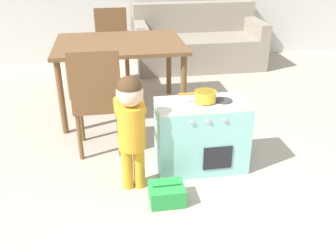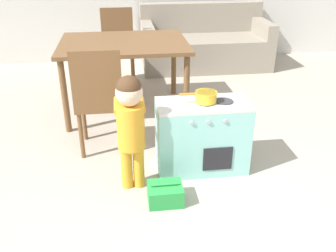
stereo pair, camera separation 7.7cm
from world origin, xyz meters
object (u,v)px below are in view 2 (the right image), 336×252
object	(u,v)px
child_figure	(130,119)
couch	(204,44)
dining_chair_near	(99,99)
toy_pot	(206,96)
dining_chair_far	(118,46)
toy_basket	(165,194)
play_kitchen	(202,136)
dining_table	(124,50)

from	to	relation	value
child_figure	couch	xyz separation A→B (m)	(1.12, 2.79, -0.24)
dining_chair_near	couch	distance (m)	2.64
toy_pot	dining_chair_far	bearing A→B (deg)	106.77
child_figure	couch	bearing A→B (deg)	68.04
toy_pot	dining_chair_far	distance (m)	2.11
toy_pot	couch	world-z (taller)	couch
toy_basket	dining_chair_near	xyz separation A→B (m)	(-0.44, 0.75, 0.40)
play_kitchen	dining_table	xyz separation A→B (m)	(-0.54, 1.18, 0.37)
toy_pot	dining_chair_near	world-z (taller)	dining_chair_near
play_kitchen	dining_chair_far	xyz separation A→B (m)	(-0.59, 2.02, 0.19)
couch	dining_table	bearing A→B (deg)	-128.15
child_figure	toy_basket	xyz separation A→B (m)	(0.21, -0.22, -0.47)
dining_table	toy_pot	bearing A→B (deg)	-64.84
child_figure	dining_chair_far	xyz separation A→B (m)	(-0.06, 2.20, -0.07)
play_kitchen	child_figure	distance (m)	0.62
toy_pot	dining_table	xyz separation A→B (m)	(-0.55, 1.18, 0.04)
toy_basket	couch	bearing A→B (deg)	73.00
toy_basket	dining_table	bearing A→B (deg)	97.55
child_figure	couch	size ratio (longest dim) A/B	0.49
toy_basket	dining_table	distance (m)	1.69
play_kitchen	dining_chair_near	world-z (taller)	dining_chair_near
toy_pot	couch	distance (m)	2.69
dining_table	dining_chair_near	distance (m)	0.87
couch	toy_pot	bearing A→B (deg)	-102.41
toy_basket	couch	distance (m)	3.15
couch	dining_chair_near	bearing A→B (deg)	-120.99
dining_chair_far	couch	world-z (taller)	dining_chair_far
dining_chair_near	toy_basket	bearing A→B (deg)	-59.92
couch	play_kitchen	bearing A→B (deg)	-102.70
play_kitchen	couch	world-z (taller)	couch
child_figure	dining_table	world-z (taller)	child_figure
toy_pot	toy_basket	distance (m)	0.75
dining_chair_far	couch	size ratio (longest dim) A/B	0.52
dining_chair_near	dining_chair_far	world-z (taller)	same
toy_pot	dining_chair_near	distance (m)	0.87
toy_pot	child_figure	world-z (taller)	child_figure
play_kitchen	toy_basket	distance (m)	0.56
toy_pot	dining_chair_far	world-z (taller)	dining_chair_far
toy_basket	dining_chair_far	bearing A→B (deg)	96.24
play_kitchen	couch	bearing A→B (deg)	77.30
child_figure	dining_table	size ratio (longest dim) A/B	0.68
play_kitchen	dining_table	world-z (taller)	dining_table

